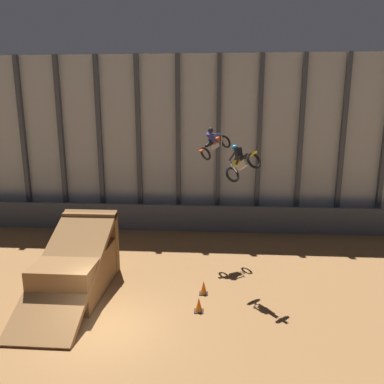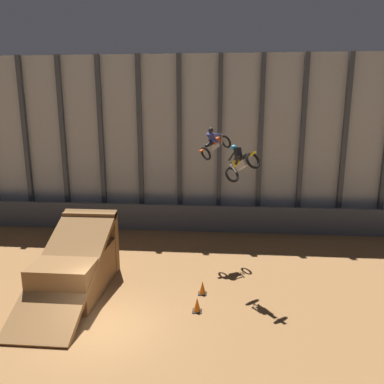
% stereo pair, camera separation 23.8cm
% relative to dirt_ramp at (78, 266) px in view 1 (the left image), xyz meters
% --- Properties ---
extents(ground_plane, '(60.00, 60.00, 0.00)m').
position_rel_dirt_ramp_xyz_m(ground_plane, '(2.07, -2.91, -1.02)').
color(ground_plane, olive).
extents(arena_back_wall, '(32.00, 0.40, 10.80)m').
position_rel_dirt_ramp_xyz_m(arena_back_wall, '(2.07, 9.31, 4.38)').
color(arena_back_wall, '#ADB2B7').
rests_on(arena_back_wall, ground_plane).
extents(lower_barrier, '(31.36, 0.20, 1.67)m').
position_rel_dirt_ramp_xyz_m(lower_barrier, '(2.07, 7.94, -0.19)').
color(lower_barrier, '#474C56').
rests_on(lower_barrier, ground_plane).
extents(dirt_ramp, '(2.47, 6.25, 3.06)m').
position_rel_dirt_ramp_xyz_m(dirt_ramp, '(0.00, 0.00, 0.00)').
color(dirt_ramp, brown).
rests_on(dirt_ramp, ground_plane).
extents(rider_bike_left_air, '(1.75, 1.64, 1.67)m').
position_rel_dirt_ramp_xyz_m(rider_bike_left_air, '(5.66, 4.49, 4.82)').
color(rider_bike_left_air, black).
extents(rider_bike_right_air, '(1.67, 1.72, 1.68)m').
position_rel_dirt_ramp_xyz_m(rider_bike_right_air, '(6.84, 1.18, 4.34)').
color(rider_bike_right_air, black).
extents(traffic_cone_near_ramp, '(0.36, 0.36, 0.58)m').
position_rel_dirt_ramp_xyz_m(traffic_cone_near_ramp, '(5.36, -0.15, -0.74)').
color(traffic_cone_near_ramp, black).
rests_on(traffic_cone_near_ramp, ground_plane).
extents(traffic_cone_arena_edge, '(0.36, 0.36, 0.58)m').
position_rel_dirt_ramp_xyz_m(traffic_cone_arena_edge, '(5.23, -1.54, -0.74)').
color(traffic_cone_arena_edge, black).
rests_on(traffic_cone_arena_edge, ground_plane).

